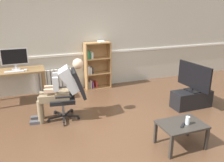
{
  "coord_description": "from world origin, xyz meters",
  "views": [
    {
      "loc": [
        -1.37,
        -3.2,
        2.13
      ],
      "look_at": [
        0.15,
        0.85,
        0.7
      ],
      "focal_mm": 37.07,
      "sensor_mm": 36.0,
      "label": 1
    }
  ],
  "objects_px": {
    "computer_mouse": "(26,70)",
    "keyboard": "(14,72)",
    "tv_stand": "(191,99)",
    "computer_desk": "(13,75)",
    "imac_monitor": "(15,57)",
    "radiator": "(55,81)",
    "person_seated": "(61,88)",
    "office_chair": "(70,93)",
    "tv_screen": "(194,77)",
    "spare_remote": "(183,125)",
    "bookshelf": "(96,66)",
    "drinking_glass": "(188,121)",
    "coffee_table": "(181,127)"
  },
  "relations": [
    {
      "from": "computer_mouse",
      "to": "keyboard",
      "type": "bearing_deg",
      "value": -175.05
    },
    {
      "from": "keyboard",
      "to": "computer_mouse",
      "type": "xyz_separation_m",
      "value": [
        0.23,
        0.02,
        0.01
      ]
    },
    {
      "from": "keyboard",
      "to": "tv_stand",
      "type": "relative_size",
      "value": 0.46
    },
    {
      "from": "computer_desk",
      "to": "imac_monitor",
      "type": "bearing_deg",
      "value": 45.33
    },
    {
      "from": "radiator",
      "to": "person_seated",
      "type": "distance_m",
      "value": 1.62
    },
    {
      "from": "office_chair",
      "to": "computer_mouse",
      "type": "bearing_deg",
      "value": -137.47
    },
    {
      "from": "tv_screen",
      "to": "spare_remote",
      "type": "bearing_deg",
      "value": 131.09
    },
    {
      "from": "bookshelf",
      "to": "drinking_glass",
      "type": "height_order",
      "value": "bookshelf"
    },
    {
      "from": "radiator",
      "to": "tv_screen",
      "type": "distance_m",
      "value": 3.34
    },
    {
      "from": "spare_remote",
      "to": "drinking_glass",
      "type": "bearing_deg",
      "value": 58.04
    },
    {
      "from": "tv_stand",
      "to": "coffee_table",
      "type": "xyz_separation_m",
      "value": [
        -1.13,
        -1.16,
        0.16
      ]
    },
    {
      "from": "imac_monitor",
      "to": "tv_screen",
      "type": "height_order",
      "value": "imac_monitor"
    },
    {
      "from": "keyboard",
      "to": "tv_screen",
      "type": "relative_size",
      "value": 0.44
    },
    {
      "from": "office_chair",
      "to": "coffee_table",
      "type": "xyz_separation_m",
      "value": [
        1.42,
        -1.56,
        -0.18
      ]
    },
    {
      "from": "keyboard",
      "to": "person_seated",
      "type": "bearing_deg",
      "value": -51.79
    },
    {
      "from": "bookshelf",
      "to": "radiator",
      "type": "distance_m",
      "value": 1.12
    },
    {
      "from": "drinking_glass",
      "to": "spare_remote",
      "type": "bearing_deg",
      "value": -172.61
    },
    {
      "from": "person_seated",
      "to": "tv_stand",
      "type": "bearing_deg",
      "value": 89.0
    },
    {
      "from": "computer_desk",
      "to": "tv_stand",
      "type": "distance_m",
      "value": 3.95
    },
    {
      "from": "keyboard",
      "to": "radiator",
      "type": "distance_m",
      "value": 1.14
    },
    {
      "from": "drinking_glass",
      "to": "spare_remote",
      "type": "height_order",
      "value": "drinking_glass"
    },
    {
      "from": "computer_desk",
      "to": "radiator",
      "type": "relative_size",
      "value": 1.48
    },
    {
      "from": "computer_mouse",
      "to": "bookshelf",
      "type": "bearing_deg",
      "value": 13.5
    },
    {
      "from": "bookshelf",
      "to": "office_chair",
      "type": "distance_m",
      "value": 1.8
    },
    {
      "from": "tv_screen",
      "to": "radiator",
      "type": "bearing_deg",
      "value": 47.63
    },
    {
      "from": "coffee_table",
      "to": "computer_mouse",
      "type": "bearing_deg",
      "value": 129.36
    },
    {
      "from": "imac_monitor",
      "to": "coffee_table",
      "type": "relative_size",
      "value": 0.82
    },
    {
      "from": "imac_monitor",
      "to": "tv_screen",
      "type": "xyz_separation_m",
      "value": [
        3.5,
        -1.69,
        -0.34
      ]
    },
    {
      "from": "office_chair",
      "to": "person_seated",
      "type": "xyz_separation_m",
      "value": [
        -0.16,
        0.02,
        0.12
      ]
    },
    {
      "from": "coffee_table",
      "to": "spare_remote",
      "type": "distance_m",
      "value": 0.09
    },
    {
      "from": "imac_monitor",
      "to": "person_seated",
      "type": "relative_size",
      "value": 0.48
    },
    {
      "from": "bookshelf",
      "to": "person_seated",
      "type": "relative_size",
      "value": 1.05
    },
    {
      "from": "drinking_glass",
      "to": "radiator",
      "type": "bearing_deg",
      "value": 116.18
    },
    {
      "from": "radiator",
      "to": "spare_remote",
      "type": "xyz_separation_m",
      "value": [
        1.49,
        -3.22,
        0.12
      ]
    },
    {
      "from": "computer_desk",
      "to": "tv_screen",
      "type": "relative_size",
      "value": 1.52
    },
    {
      "from": "imac_monitor",
      "to": "computer_desk",
      "type": "bearing_deg",
      "value": -134.67
    },
    {
      "from": "computer_desk",
      "to": "drinking_glass",
      "type": "xyz_separation_m",
      "value": [
        2.51,
        -2.82,
        -0.18
      ]
    },
    {
      "from": "tv_stand",
      "to": "bookshelf",
      "type": "bearing_deg",
      "value": 129.52
    },
    {
      "from": "imac_monitor",
      "to": "tv_screen",
      "type": "relative_size",
      "value": 0.64
    },
    {
      "from": "radiator",
      "to": "drinking_glass",
      "type": "distance_m",
      "value": 3.58
    },
    {
      "from": "computer_mouse",
      "to": "person_seated",
      "type": "bearing_deg",
      "value": -60.91
    },
    {
      "from": "bookshelf",
      "to": "office_chair",
      "type": "height_order",
      "value": "bookshelf"
    },
    {
      "from": "keyboard",
      "to": "office_chair",
      "type": "height_order",
      "value": "office_chair"
    },
    {
      "from": "keyboard",
      "to": "drinking_glass",
      "type": "distance_m",
      "value": 3.65
    },
    {
      "from": "computer_mouse",
      "to": "spare_remote",
      "type": "xyz_separation_m",
      "value": [
        2.14,
        -2.71,
        -0.36
      ]
    },
    {
      "from": "keyboard",
      "to": "spare_remote",
      "type": "height_order",
      "value": "keyboard"
    },
    {
      "from": "office_chair",
      "to": "tv_screen",
      "type": "bearing_deg",
      "value": 88.94
    },
    {
      "from": "office_chair",
      "to": "bookshelf",
      "type": "bearing_deg",
      "value": 154.89
    },
    {
      "from": "bookshelf",
      "to": "drinking_glass",
      "type": "relative_size",
      "value": 9.71
    },
    {
      "from": "person_seated",
      "to": "drinking_glass",
      "type": "height_order",
      "value": "person_seated"
    }
  ]
}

